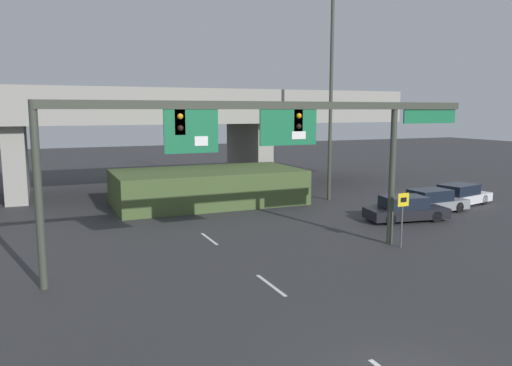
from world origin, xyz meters
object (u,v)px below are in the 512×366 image
object	(u,v)px
speed_limit_sign	(402,212)
highway_light_pole_near	(332,66)
parked_sedan_mid_right	(431,202)
parked_sedan_near_right	(405,209)
parked_sedan_far_right	(459,195)
signal_gantry	(269,131)

from	to	relation	value
speed_limit_sign	highway_light_pole_near	bearing A→B (deg)	73.62
highway_light_pole_near	parked_sedan_mid_right	size ratio (longest dim) A/B	3.79
parked_sedan_near_right	parked_sedan_far_right	world-z (taller)	parked_sedan_near_right
signal_gantry	speed_limit_sign	distance (m)	7.35
highway_light_pole_near	parked_sedan_near_right	xyz separation A→B (m)	(0.42, -7.48, -8.53)
parked_sedan_mid_right	highway_light_pole_near	bearing A→B (deg)	117.33
speed_limit_sign	highway_light_pole_near	distance (m)	14.50
speed_limit_sign	parked_sedan_far_right	size ratio (longest dim) A/B	0.51
speed_limit_sign	parked_sedan_mid_right	xyz separation A→B (m)	(7.00, 5.73, -1.02)
parked_sedan_mid_right	parked_sedan_far_right	world-z (taller)	parked_sedan_mid_right
speed_limit_sign	parked_sedan_near_right	xyz separation A→B (m)	(3.92, 4.43, -1.02)
highway_light_pole_near	parked_sedan_far_right	size ratio (longest dim) A/B	3.50
parked_sedan_near_right	parked_sedan_mid_right	world-z (taller)	parked_sedan_mid_right
speed_limit_sign	highway_light_pole_near	size ratio (longest dim) A/B	0.15
signal_gantry	parked_sedan_near_right	xyz separation A→B (m)	(10.23, 3.72, -4.73)
speed_limit_sign	parked_sedan_mid_right	size ratio (longest dim) A/B	0.55
signal_gantry	speed_limit_sign	world-z (taller)	signal_gantry
signal_gantry	highway_light_pole_near	bearing A→B (deg)	48.78
speed_limit_sign	parked_sedan_far_right	world-z (taller)	speed_limit_sign
parked_sedan_near_right	highway_light_pole_near	bearing A→B (deg)	102.46
speed_limit_sign	parked_sedan_near_right	size ratio (longest dim) A/B	0.53
parked_sedan_near_right	parked_sedan_mid_right	xyz separation A→B (m)	(3.08, 1.30, 0.00)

